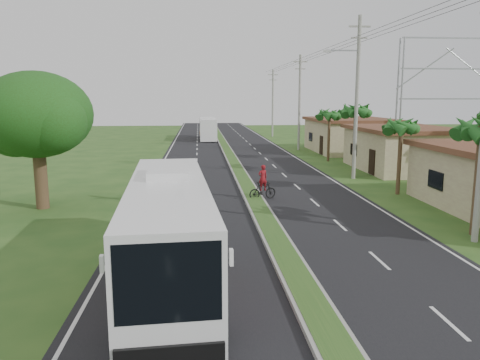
{
  "coord_description": "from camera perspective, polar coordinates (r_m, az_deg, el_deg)",
  "views": [
    {
      "loc": [
        -3.23,
        -16.37,
        6.08
      ],
      "look_at": [
        -1.1,
        7.91,
        1.8
      ],
      "focal_mm": 35.0,
      "sensor_mm": 36.0,
      "label": 1
    }
  ],
  "objects": [
    {
      "name": "coach_bus_far",
      "position": [
        69.99,
        -3.95,
        6.41
      ],
      "size": [
        2.43,
        10.79,
        3.14
      ],
      "rotation": [
        0.0,
        0.0,
        0.01
      ],
      "color": "white",
      "rests_on": "ground"
    },
    {
      "name": "shade_tree",
      "position": [
        27.86,
        -23.78,
        6.96
      ],
      "size": [
        6.3,
        6.0,
        7.54
      ],
      "color": "#473321",
      "rests_on": "ground"
    },
    {
      "name": "palm_verge_d",
      "position": [
        46.13,
        10.86,
        7.88
      ],
      "size": [
        2.4,
        2.4,
        5.25
      ],
      "color": "#473321",
      "rests_on": "ground"
    },
    {
      "name": "median_strip",
      "position": [
        37.0,
        0.07,
        0.66
      ],
      "size": [
        1.2,
        160.0,
        0.18
      ],
      "color": "gray",
      "rests_on": "ground"
    },
    {
      "name": "lane_edge_left",
      "position": [
        37.04,
        -10.31,
        0.35
      ],
      "size": [
        0.12,
        160.0,
        0.01
      ],
      "primitive_type": "cube",
      "color": "silver",
      "rests_on": "ground"
    },
    {
      "name": "shop_mid",
      "position": [
        42.27,
        19.12,
        3.68
      ],
      "size": [
        7.6,
        10.6,
        3.67
      ],
      "color": "tan",
      "rests_on": "ground"
    },
    {
      "name": "utility_pole_c",
      "position": [
        55.62,
        7.27,
        9.46
      ],
      "size": [
        1.6,
        0.28,
        11.0
      ],
      "color": "gray",
      "rests_on": "ground"
    },
    {
      "name": "ground",
      "position": [
        17.76,
        5.88,
        -10.12
      ],
      "size": [
        180.0,
        180.0,
        0.0
      ],
      "primitive_type": "plane",
      "color": "#294F1D",
      "rests_on": "ground"
    },
    {
      "name": "utility_pole_b",
      "position": [
        36.31,
        14.01,
        9.95
      ],
      "size": [
        3.2,
        0.28,
        12.0
      ],
      "color": "gray",
      "rests_on": "ground"
    },
    {
      "name": "motorcyclist",
      "position": [
        28.32,
        2.78,
        -0.91
      ],
      "size": [
        1.85,
        1.07,
        2.13
      ],
      "rotation": [
        0.0,
        0.0,
        0.34
      ],
      "color": "black",
      "rests_on": "ground"
    },
    {
      "name": "lane_edge_right",
      "position": [
        38.19,
        10.13,
        0.64
      ],
      "size": [
        0.12,
        160.0,
        0.01
      ],
      "primitive_type": "cube",
      "color": "silver",
      "rests_on": "ground"
    },
    {
      "name": "road_asphalt",
      "position": [
        37.01,
        0.07,
        0.52
      ],
      "size": [
        14.0,
        160.0,
        0.02
      ],
      "primitive_type": "cube",
      "color": "black",
      "rests_on": "ground"
    },
    {
      "name": "shop_far",
      "position": [
        55.29,
        13.22,
        5.39
      ],
      "size": [
        8.6,
        11.6,
        3.82
      ],
      "color": "tan",
      "rests_on": "ground"
    },
    {
      "name": "palm_verge_c",
      "position": [
        37.37,
        13.92,
        8.2
      ],
      "size": [
        2.4,
        2.4,
        5.85
      ],
      "color": "#473321",
      "rests_on": "ground"
    },
    {
      "name": "billboard_lattice",
      "position": [
        52.8,
        23.92,
        9.93
      ],
      "size": [
        10.18,
        1.18,
        12.07
      ],
      "color": "gray",
      "rests_on": "ground"
    },
    {
      "name": "palm_verge_b",
      "position": [
        31.1,
        19.08,
        6.24
      ],
      "size": [
        2.4,
        2.4,
        5.05
      ],
      "color": "#473321",
      "rests_on": "ground"
    },
    {
      "name": "coach_bus_main",
      "position": [
        15.3,
        -8.66,
        -5.41
      ],
      "size": [
        3.1,
        11.67,
        3.73
      ],
      "rotation": [
        0.0,
        0.0,
        0.06
      ],
      "color": "white",
      "rests_on": "ground"
    },
    {
      "name": "utility_pole_d",
      "position": [
        75.29,
        4.01,
        9.43
      ],
      "size": [
        1.6,
        0.28,
        10.5
      ],
      "color": "gray",
      "rests_on": "ground"
    }
  ]
}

